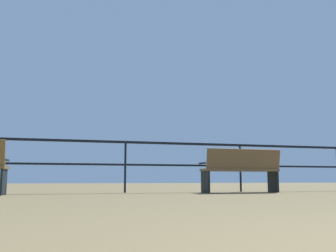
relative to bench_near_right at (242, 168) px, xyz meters
The scene contains 2 objects.
pier_railing 2.44m from the bench_near_right, 164.55° to the left, with size 21.06×0.05×1.07m.
bench_near_right is the anchor object (origin of this frame).
Camera 1 is at (-1.39, -0.08, 0.27)m, focal length 41.24 mm.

